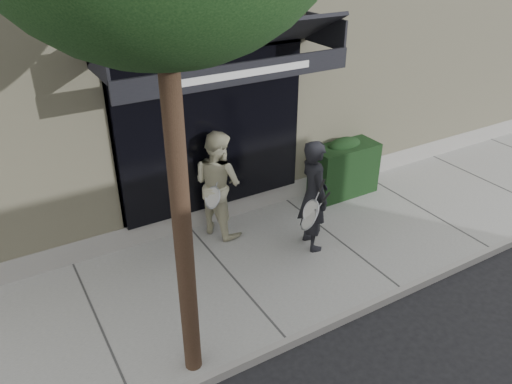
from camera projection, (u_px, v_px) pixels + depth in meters
ground at (335, 243)px, 8.48m from camera, size 80.00×80.00×0.00m
sidewalk at (335, 241)px, 8.45m from camera, size 20.00×3.00×0.12m
curb at (402, 292)px, 7.27m from camera, size 20.00×0.10×0.14m
building_facade at (203, 29)px, 10.92m from camera, size 14.30×8.04×5.64m
hedge at (342, 167)px, 9.60m from camera, size 1.30×0.70×1.14m
pedestrian_front at (314, 196)px, 7.80m from camera, size 0.77×0.93×1.85m
pedestrian_back at (218, 183)px, 8.19m from camera, size 0.96×1.07×1.83m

